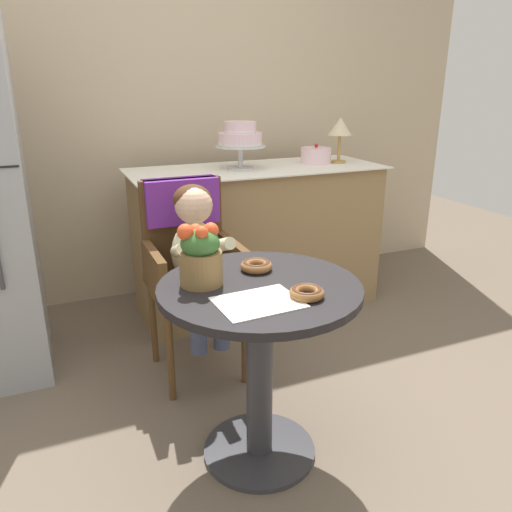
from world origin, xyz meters
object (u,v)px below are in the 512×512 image
cafe_table (260,338)px  tiered_cake_stand (240,138)px  donut_mid (256,265)px  table_lamp (340,128)px  flower_vase (200,255)px  round_layer_cake (316,155)px  seated_child (197,248)px  wicker_chair (188,246)px  donut_front (307,292)px

cafe_table → tiered_cake_stand: bearing=71.3°
donut_mid → table_lamp: size_ratio=0.42×
cafe_table → donut_mid: bearing=71.7°
flower_vase → cafe_table: bearing=-24.3°
round_layer_cake → seated_child: bearing=-144.6°
wicker_chair → tiered_cake_stand: 0.86m
round_layer_cake → tiered_cake_stand: bearing=-177.3°
seated_child → donut_front: (0.15, -0.76, 0.06)m
wicker_chair → flower_vase: (-0.14, -0.67, 0.19)m
tiered_cake_stand → flower_vase: bearing=-117.3°
flower_vase → round_layer_cake: 1.70m
wicker_chair → tiered_cake_stand: size_ratio=3.18×
seated_child → donut_front: bearing=-79.2°
table_lamp → wicker_chair: bearing=-155.7°
flower_vase → table_lamp: 1.79m
seated_child → donut_mid: seated_child is taller
round_layer_cake → donut_front: bearing=-120.4°
tiered_cake_stand → round_layer_cake: (0.53, 0.02, -0.13)m
tiered_cake_stand → round_layer_cake: size_ratio=1.55×
donut_front → flower_vase: flower_vase is taller
seated_child → tiered_cake_stand: 0.95m
wicker_chair → table_lamp: (1.16, 0.52, 0.48)m
donut_mid → flower_vase: size_ratio=0.53×
table_lamp → seated_child: bearing=-149.7°
tiered_cake_stand → donut_mid: bearing=-108.8°
seated_child → flower_vase: size_ratio=3.24×
flower_vase → table_lamp: table_lamp is taller
seated_child → cafe_table: bearing=-85.3°
donut_front → tiered_cake_stand: 1.54m
donut_mid → table_lamp: bearing=47.1°
seated_child → tiered_cake_stand: bearing=55.0°
seated_child → donut_front: seated_child is taller
wicker_chair → round_layer_cake: 1.21m
round_layer_cake → wicker_chair: bearing=-150.8°
cafe_table → wicker_chair: (-0.05, 0.76, 0.13)m
wicker_chair → table_lamp: size_ratio=3.35×
tiered_cake_stand → cafe_table: bearing=-108.7°
tiered_cake_stand → table_lamp: table_lamp is taller
donut_mid → donut_front: bearing=-79.7°
flower_vase → table_lamp: size_ratio=0.79×
round_layer_cake → flower_vase: bearing=-133.0°
cafe_table → flower_vase: size_ratio=3.21×
donut_mid → wicker_chair: bearing=98.4°
cafe_table → donut_mid: size_ratio=6.01×
tiered_cake_stand → table_lamp: 0.67m
donut_front → table_lamp: bearing=54.9°
seated_child → tiered_cake_stand: tiered_cake_stand is taller
table_lamp → cafe_table: bearing=-131.0°
seated_child → round_layer_cake: (1.02, 0.73, 0.27)m
seated_child → flower_vase: 0.55m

